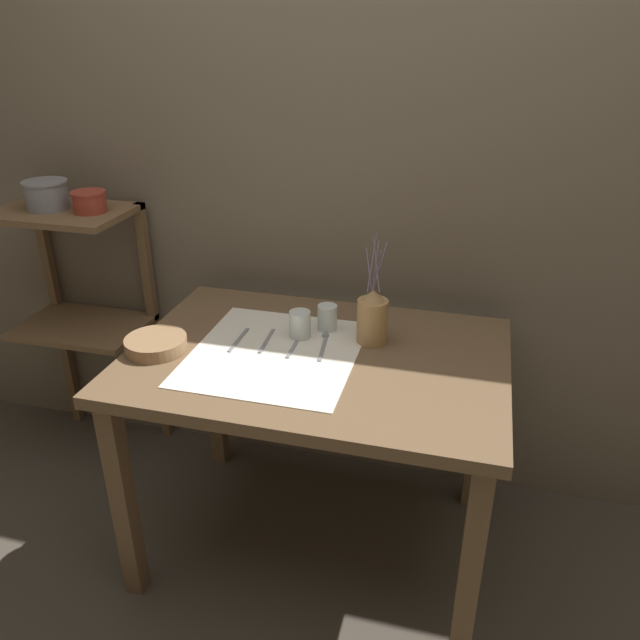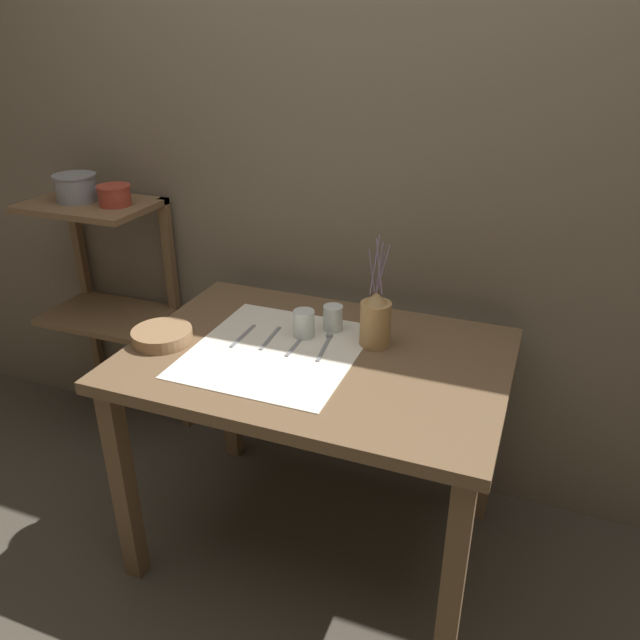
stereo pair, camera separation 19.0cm
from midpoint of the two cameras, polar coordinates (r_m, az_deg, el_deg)
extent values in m
plane|color=#473F35|center=(2.44, -2.66, -19.56)|extent=(12.00, 12.00, 0.00)
cube|color=#6B5E4C|center=(2.28, 0.72, 12.27)|extent=(7.00, 0.06, 2.40)
cube|color=brown|center=(1.97, -3.11, -3.70)|extent=(1.18, 0.83, 0.04)
cube|color=brown|center=(2.15, -20.08, -15.40)|extent=(0.06, 0.06, 0.75)
cube|color=brown|center=(1.86, 10.53, -21.72)|extent=(0.06, 0.06, 0.75)
cube|color=brown|center=(2.63, -11.66, -5.93)|extent=(0.06, 0.06, 0.75)
cube|color=brown|center=(2.41, 12.12, -9.34)|extent=(0.06, 0.06, 0.75)
cube|color=brown|center=(2.60, -24.51, 8.89)|extent=(0.50, 0.34, 0.02)
cube|color=brown|center=(2.76, -22.72, -0.60)|extent=(0.50, 0.34, 0.02)
cube|color=brown|center=(3.03, -24.44, 0.24)|extent=(0.04, 0.04, 1.09)
cube|color=brown|center=(2.77, -16.81, -0.82)|extent=(0.04, 0.04, 1.09)
cube|color=silver|center=(1.98, -6.92, -3.05)|extent=(0.51, 0.57, 0.00)
cylinder|color=#A87F4C|center=(2.00, 2.09, -0.19)|extent=(0.10, 0.10, 0.15)
cone|color=#A87F4C|center=(1.96, 2.13, 2.22)|extent=(0.07, 0.07, 0.04)
cylinder|color=slate|center=(1.91, 2.34, 5.02)|extent=(0.03, 0.01, 0.18)
cylinder|color=slate|center=(1.94, 2.52, 4.65)|extent=(0.02, 0.03, 0.13)
cylinder|color=slate|center=(1.92, 2.68, 4.89)|extent=(0.04, 0.01, 0.16)
cylinder|color=slate|center=(1.91, 1.67, 4.58)|extent=(0.02, 0.02, 0.14)
cylinder|color=slate|center=(1.90, 1.92, 5.17)|extent=(0.02, 0.02, 0.19)
cylinder|color=slate|center=(1.94, 2.33, 4.97)|extent=(0.01, 0.04, 0.15)
cylinder|color=#8E6B47|center=(2.06, -17.35, -2.18)|extent=(0.20, 0.20, 0.04)
cylinder|color=silver|center=(2.04, -4.51, -0.47)|extent=(0.07, 0.07, 0.09)
cylinder|color=silver|center=(2.09, -1.93, 0.17)|extent=(0.07, 0.07, 0.09)
cube|color=gray|center=(2.06, -10.09, -1.87)|extent=(0.01, 0.17, 0.00)
cube|color=gray|center=(2.04, -7.56, -1.96)|extent=(0.02, 0.17, 0.00)
cube|color=gray|center=(2.00, -5.07, -2.41)|extent=(0.02, 0.17, 0.00)
cube|color=gray|center=(1.98, -2.48, -2.67)|extent=(0.03, 0.17, 0.00)
sphere|color=gray|center=(2.05, -2.07, -1.49)|extent=(0.02, 0.02, 0.02)
cylinder|color=gray|center=(2.62, -25.69, 10.25)|extent=(0.16, 0.16, 0.10)
cylinder|color=gray|center=(2.61, -25.90, 11.27)|extent=(0.16, 0.16, 0.01)
cylinder|color=#9E3828|center=(2.51, -22.44, 9.94)|extent=(0.12, 0.12, 0.08)
cylinder|color=#9E3828|center=(2.50, -22.57, 10.70)|extent=(0.13, 0.13, 0.01)
camera|label=1|loc=(0.10, -92.86, -1.38)|focal=35.00mm
camera|label=2|loc=(0.10, 87.14, 1.38)|focal=35.00mm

